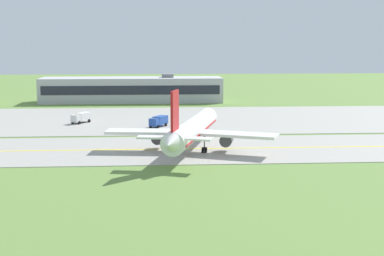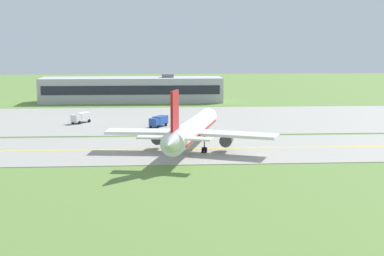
# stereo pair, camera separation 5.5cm
# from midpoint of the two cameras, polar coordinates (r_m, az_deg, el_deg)

# --- Properties ---
(ground_plane) EXTENTS (500.00, 500.00, 0.00)m
(ground_plane) POSITION_cam_midpoint_polar(r_m,az_deg,el_deg) (107.54, -2.20, -2.19)
(ground_plane) COLOR olive
(taxiway_strip) EXTENTS (240.00, 28.00, 0.10)m
(taxiway_strip) POSITION_cam_midpoint_polar(r_m,az_deg,el_deg) (107.53, -2.20, -2.17)
(taxiway_strip) COLOR #9E9B93
(taxiway_strip) RESTS_ON ground
(apron_pad) EXTENTS (140.00, 52.00, 0.10)m
(apron_pad) POSITION_cam_midpoint_polar(r_m,az_deg,el_deg) (149.49, 1.19, 0.94)
(apron_pad) COLOR #9E9B93
(apron_pad) RESTS_ON ground
(taxiway_centreline) EXTENTS (220.00, 0.60, 0.01)m
(taxiway_centreline) POSITION_cam_midpoint_polar(r_m,az_deg,el_deg) (107.52, -2.20, -2.14)
(taxiway_centreline) COLOR yellow
(taxiway_centreline) RESTS_ON taxiway_strip
(airplane_lead) EXTENTS (32.00, 39.09, 12.70)m
(airplane_lead) POSITION_cam_midpoint_polar(r_m,az_deg,el_deg) (105.34, 0.03, -0.14)
(airplane_lead) COLOR white
(airplane_lead) RESTS_ON ground
(service_truck_baggage) EXTENTS (4.88, 6.19, 2.60)m
(service_truck_baggage) POSITION_cam_midpoint_polar(r_m,az_deg,el_deg) (144.19, -11.14, 1.08)
(service_truck_baggage) COLOR silver
(service_truck_baggage) RESTS_ON ground
(service_truck_fuel) EXTENTS (4.77, 6.22, 2.60)m
(service_truck_fuel) POSITION_cam_midpoint_polar(r_m,az_deg,el_deg) (135.33, -3.39, 0.73)
(service_truck_fuel) COLOR #264CA5
(service_truck_fuel) RESTS_ON ground
(terminal_building) EXTENTS (61.12, 13.82, 9.49)m
(terminal_building) POSITION_cam_midpoint_polar(r_m,az_deg,el_deg) (192.75, -6.10, 3.89)
(terminal_building) COLOR #B2B2B7
(terminal_building) RESTS_ON ground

